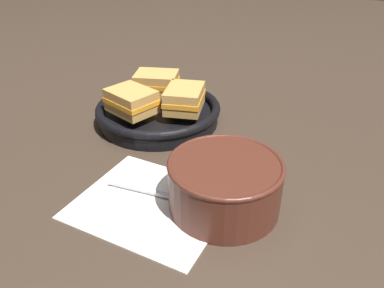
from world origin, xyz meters
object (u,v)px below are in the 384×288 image
(skillet, at_px, (159,112))
(sandwich_near_right, at_px, (184,98))
(spoon, at_px, (179,198))
(sandwich_near_left, at_px, (131,101))
(soup_bowl, at_px, (225,182))
(sandwich_far_left, at_px, (157,83))

(skillet, relative_size, sandwich_near_right, 2.38)
(spoon, distance_m, sandwich_near_left, 0.27)
(spoon, bearing_deg, soup_bowl, 12.12)
(sandwich_near_right, relative_size, sandwich_far_left, 0.98)
(skillet, bearing_deg, sandwich_near_right, 3.73)
(soup_bowl, bearing_deg, sandwich_far_left, 137.42)
(skillet, bearing_deg, soup_bowl, -39.86)
(spoon, distance_m, skillet, 0.28)
(sandwich_near_right, height_order, sandwich_far_left, same)
(soup_bowl, xyz_separation_m, spoon, (-0.06, -0.02, -0.04))
(sandwich_far_left, bearing_deg, spoon, -52.70)
(soup_bowl, relative_size, spoon, 0.95)
(soup_bowl, distance_m, spoon, 0.08)
(skillet, distance_m, sandwich_near_left, 0.08)
(soup_bowl, distance_m, sandwich_near_left, 0.30)
(sandwich_near_right, bearing_deg, sandwich_far_left, 153.73)
(spoon, xyz_separation_m, sandwich_far_left, (-0.21, 0.27, 0.06))
(spoon, relative_size, sandwich_near_right, 1.60)
(soup_bowl, xyz_separation_m, sandwich_near_left, (-0.26, 0.14, 0.02))
(skillet, distance_m, sandwich_near_right, 0.08)
(spoon, height_order, sandwich_far_left, sandwich_far_left)
(sandwich_far_left, bearing_deg, sandwich_near_left, -86.27)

